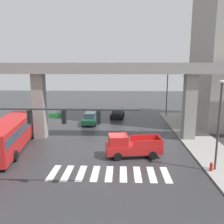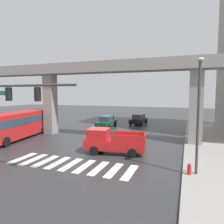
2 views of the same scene
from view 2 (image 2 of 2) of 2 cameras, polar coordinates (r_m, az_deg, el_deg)
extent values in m
plane|color=#2D2D30|center=(19.75, -4.02, -9.91)|extent=(120.00, 120.00, 0.00)
cube|color=silver|center=(18.37, -23.24, -11.48)|extent=(0.55, 2.80, 0.01)
cube|color=silver|center=(17.66, -20.58, -12.06)|extent=(0.55, 2.80, 0.01)
cube|color=silver|center=(16.99, -17.70, -12.66)|extent=(0.55, 2.80, 0.01)
cube|color=silver|center=(16.36, -14.56, -13.28)|extent=(0.55, 2.80, 0.01)
cube|color=silver|center=(15.79, -11.18, -13.90)|extent=(0.55, 2.80, 0.01)
cube|color=silver|center=(15.27, -7.53, -14.51)|extent=(0.55, 2.80, 0.01)
cube|color=silver|center=(14.82, -3.62, -15.10)|extent=(0.55, 2.80, 0.01)
cube|color=silver|center=(14.44, 0.53, -15.64)|extent=(0.55, 2.80, 0.01)
cube|color=silver|center=(14.14, 4.91, -16.13)|extent=(0.55, 2.80, 0.01)
cube|color=gray|center=(23.55, 0.55, 12.28)|extent=(53.14, 2.19, 1.20)
cube|color=gray|center=(27.48, -16.53, 2.02)|extent=(1.30, 1.30, 7.45)
cube|color=gray|center=(22.08, 21.97, 1.13)|extent=(1.30, 1.30, 7.45)
cube|color=gray|center=(20.13, 24.93, -9.88)|extent=(4.00, 36.00, 0.15)
cube|color=red|center=(17.98, 0.82, -8.85)|extent=(5.32, 2.60, 0.80)
cube|color=red|center=(18.12, -3.70, -6.00)|extent=(1.93, 1.97, 0.90)
cube|color=#3F5160|center=(18.25, -5.12, -5.93)|extent=(0.33, 1.67, 0.77)
cube|color=red|center=(16.79, 4.12, -7.42)|extent=(2.64, 0.47, 0.60)
cube|color=red|center=(18.49, 4.87, -6.25)|extent=(2.64, 0.47, 0.60)
cube|color=red|center=(17.52, 8.93, -6.94)|extent=(0.34, 1.74, 0.60)
cylinder|color=black|center=(17.61, -4.90, -10.52)|extent=(0.79, 0.38, 0.76)
cylinder|color=black|center=(19.28, -3.32, -9.12)|extent=(0.79, 0.38, 0.76)
cylinder|color=black|center=(16.99, 5.55, -11.12)|extent=(0.79, 0.38, 0.76)
cylinder|color=black|center=(18.72, 6.19, -9.58)|extent=(0.79, 0.38, 0.76)
cube|color=red|center=(25.39, -25.16, -3.24)|extent=(4.06, 11.05, 2.70)
cube|color=#2D3D4C|center=(25.33, -25.20, -2.18)|extent=(4.02, 10.52, 0.76)
cube|color=#2D3D4C|center=(29.77, -19.01, -1.20)|extent=(2.24, 0.41, 1.49)
cylinder|color=black|center=(29.30, -22.57, -4.37)|extent=(0.49, 1.00, 0.96)
cylinder|color=black|center=(28.01, -18.40, -4.66)|extent=(0.49, 1.00, 0.96)
cylinder|color=black|center=(22.54, -27.07, -7.33)|extent=(0.49, 1.00, 0.96)
cube|color=black|center=(34.54, 7.27, -2.34)|extent=(2.25, 4.48, 0.64)
cube|color=#384756|center=(34.55, 7.34, -1.17)|extent=(1.75, 2.39, 0.76)
cylinder|color=black|center=(33.06, 7.90, -3.25)|extent=(0.31, 0.66, 0.64)
cylinder|color=black|center=(33.65, 5.12, -3.07)|extent=(0.31, 0.66, 0.64)
cylinder|color=black|center=(35.57, 9.29, -2.67)|extent=(0.31, 0.66, 0.64)
cylinder|color=black|center=(36.12, 6.68, -2.52)|extent=(0.31, 0.66, 0.64)
cube|color=#14472D|center=(31.31, -1.53, -3.08)|extent=(1.93, 4.37, 0.64)
cube|color=#384756|center=(31.31, -1.46, -1.79)|extent=(1.59, 2.29, 0.76)
cylinder|color=black|center=(29.81, -1.05, -4.12)|extent=(0.27, 0.65, 0.64)
cylinder|color=black|center=(30.53, -4.03, -3.91)|extent=(0.27, 0.65, 0.64)
cylinder|color=black|center=(32.24, 0.84, -3.41)|extent=(0.27, 0.65, 0.64)
cylinder|color=black|center=(32.91, -1.96, -3.24)|extent=(0.27, 0.65, 0.64)
cylinder|color=#38383D|center=(14.98, -28.09, 6.33)|extent=(10.80, 0.14, 0.14)
cube|color=black|center=(14.54, -26.42, 4.40)|extent=(0.24, 0.32, 0.84)
sphere|color=red|center=(14.54, -26.46, 5.43)|extent=(0.17, 0.17, 0.17)
cube|color=black|center=(13.03, -19.71, 4.61)|extent=(0.24, 0.32, 0.84)
sphere|color=red|center=(13.03, -19.75, 5.75)|extent=(0.17, 0.17, 0.17)
cube|color=#19722D|center=(14.86, -27.60, 4.63)|extent=(1.10, 0.04, 0.28)
cylinder|color=#38383D|center=(13.67, 22.49, -2.11)|extent=(0.16, 0.16, 7.00)
ellipsoid|color=beige|center=(13.72, 23.03, 13.07)|extent=(0.44, 0.70, 0.24)
cylinder|color=#38383D|center=(24.38, 21.47, 0.97)|extent=(0.16, 0.16, 7.00)
ellipsoid|color=beige|center=(24.40, 21.75, 9.47)|extent=(0.44, 0.70, 0.24)
cylinder|color=#38383D|center=(34.87, 21.07, 2.14)|extent=(0.16, 0.16, 7.00)
ellipsoid|color=beige|center=(34.89, 21.27, 8.09)|extent=(0.44, 0.70, 0.24)
cylinder|color=red|center=(14.12, 20.40, -14.99)|extent=(0.24, 0.24, 0.70)
sphere|color=red|center=(13.99, 20.45, -13.49)|extent=(0.22, 0.22, 0.22)
camera|label=1|loc=(8.73, -104.36, 19.33)|focal=37.77mm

